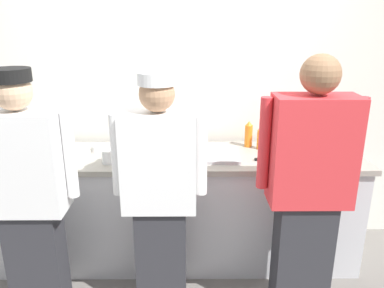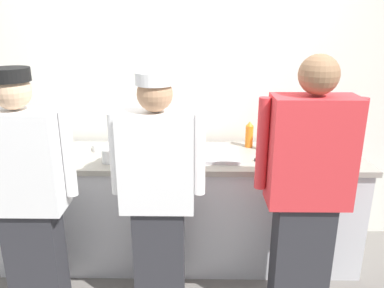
# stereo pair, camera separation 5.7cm
# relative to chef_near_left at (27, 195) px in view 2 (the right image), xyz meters

# --- Properties ---
(ground_plane) EXTENTS (9.00, 9.00, 0.00)m
(ground_plane) POSITION_rel_chef_near_left_xyz_m (0.89, 0.31, -0.87)
(ground_plane) COLOR slate
(wall_back) EXTENTS (4.38, 0.10, 2.88)m
(wall_back) POSITION_rel_chef_near_left_xyz_m (0.89, 1.11, 0.57)
(wall_back) COLOR silver
(wall_back) RESTS_ON ground
(prep_counter) EXTENTS (2.79, 0.66, 0.90)m
(prep_counter) POSITION_rel_chef_near_left_xyz_m (0.89, 0.65, -0.42)
(prep_counter) COLOR silver
(prep_counter) RESTS_ON ground
(chef_near_left) EXTENTS (0.60, 0.24, 1.64)m
(chef_near_left) POSITION_rel_chef_near_left_xyz_m (0.00, 0.00, 0.00)
(chef_near_left) COLOR #2D2D33
(chef_near_left) RESTS_ON ground
(chef_center) EXTENTS (0.59, 0.24, 1.61)m
(chef_center) POSITION_rel_chef_near_left_xyz_m (0.79, 0.06, -0.02)
(chef_center) COLOR #2D2D33
(chef_center) RESTS_ON ground
(chef_far_right) EXTENTS (0.62, 0.24, 1.71)m
(chef_far_right) POSITION_rel_chef_near_left_xyz_m (1.69, 0.01, 0.03)
(chef_far_right) COLOR #2D2D33
(chef_far_right) RESTS_ON ground
(plate_stack_front) EXTENTS (0.19, 0.19, 0.10)m
(plate_stack_front) POSITION_rel_chef_near_left_xyz_m (0.14, 0.56, 0.07)
(plate_stack_front) COLOR white
(plate_stack_front) RESTS_ON prep_counter
(plate_stack_rear) EXTENTS (0.24, 0.24, 0.06)m
(plate_stack_rear) POSITION_rel_chef_near_left_xyz_m (0.59, 0.74, 0.05)
(plate_stack_rear) COLOR white
(plate_stack_rear) RESTS_ON prep_counter
(mixing_bowl_steel) EXTENTS (0.31, 0.31, 0.11)m
(mixing_bowl_steel) POSITION_rel_chef_near_left_xyz_m (-0.21, 0.57, 0.08)
(mixing_bowl_steel) COLOR #B7BABF
(mixing_bowl_steel) RESTS_ON prep_counter
(sheet_tray) EXTENTS (0.43, 0.36, 0.02)m
(sheet_tray) POSITION_rel_chef_near_left_xyz_m (1.14, 0.62, 0.04)
(sheet_tray) COLOR #B7BABF
(sheet_tray) RESTS_ON prep_counter
(squeeze_bottle_primary) EXTENTS (0.05, 0.05, 0.19)m
(squeeze_bottle_primary) POSITION_rel_chef_near_left_xyz_m (1.53, 0.79, 0.11)
(squeeze_bottle_primary) COLOR orange
(squeeze_bottle_primary) RESTS_ON prep_counter
(squeeze_bottle_secondary) EXTENTS (0.06, 0.06, 0.19)m
(squeeze_bottle_secondary) POSITION_rel_chef_near_left_xyz_m (1.69, 0.75, 0.11)
(squeeze_bottle_secondary) COLOR orange
(squeeze_bottle_secondary) RESTS_ON prep_counter
(squeeze_bottle_spare) EXTENTS (0.06, 0.06, 0.21)m
(squeeze_bottle_spare) POSITION_rel_chef_near_left_xyz_m (1.45, 0.86, 0.13)
(squeeze_bottle_spare) COLOR orange
(squeeze_bottle_spare) RESTS_ON prep_counter
(ramekin_red_sauce) EXTENTS (0.11, 0.11, 0.05)m
(ramekin_red_sauce) POSITION_rel_chef_near_left_xyz_m (0.38, 0.70, 0.05)
(ramekin_red_sauce) COLOR white
(ramekin_red_sauce) RESTS_ON prep_counter
(ramekin_yellow_sauce) EXTENTS (0.10, 0.10, 0.05)m
(ramekin_yellow_sauce) POSITION_rel_chef_near_left_xyz_m (0.25, 0.75, 0.05)
(ramekin_yellow_sauce) COLOR white
(ramekin_yellow_sauce) RESTS_ON prep_counter
(ramekin_green_sauce) EXTENTS (0.09, 0.09, 0.04)m
(ramekin_green_sauce) POSITION_rel_chef_near_left_xyz_m (1.93, 0.74, 0.05)
(ramekin_green_sauce) COLOR white
(ramekin_green_sauce) RESTS_ON prep_counter
(deli_cup) EXTENTS (0.09, 0.09, 0.10)m
(deli_cup) POSITION_rel_chef_near_left_xyz_m (0.39, 0.49, 0.07)
(deli_cup) COLOR white
(deli_cup) RESTS_ON prep_counter
(chefs_knife) EXTENTS (0.28, 0.03, 0.02)m
(chefs_knife) POSITION_rel_chef_near_left_xyz_m (1.56, 0.53, 0.03)
(chefs_knife) COLOR #B7BABF
(chefs_knife) RESTS_ON prep_counter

